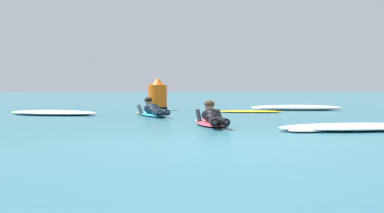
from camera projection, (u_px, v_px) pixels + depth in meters
name	position (u px, v px, depth m)	size (l,w,h in m)	color
ground_plane	(175.00, 111.00, 16.79)	(120.00, 120.00, 0.00)	#2D6B7A
surfer_near	(212.00, 119.00, 10.58)	(0.60, 2.51, 0.55)	#E54C66
surfer_far	(153.00, 111.00, 13.96)	(0.98, 2.53, 0.53)	#2DB2D1
drifting_surfboard	(250.00, 112.00, 15.70)	(2.07, 0.84, 0.16)	yellow
whitewater_front	(355.00, 127.00, 9.37)	(2.94, 1.37, 0.12)	white
whitewater_mid_left	(296.00, 108.00, 17.30)	(3.09, 1.45, 0.17)	white
whitewater_mid_right	(54.00, 113.00, 14.42)	(2.81, 2.03, 0.13)	white
channel_marker_buoy	(157.00, 97.00, 17.20)	(0.65, 0.65, 1.08)	#EA5B0F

